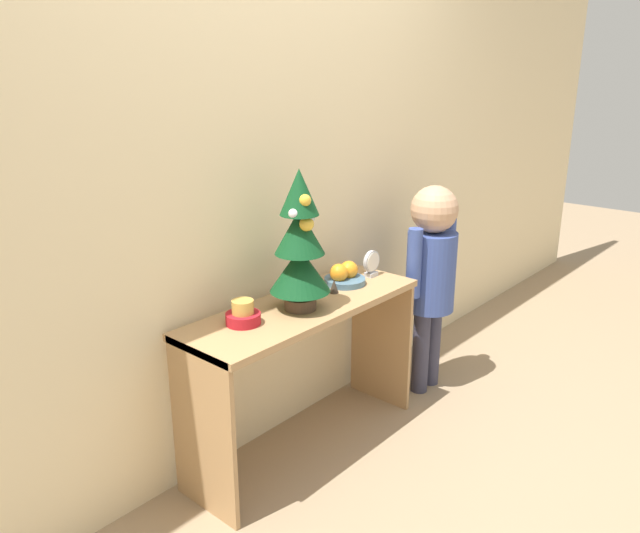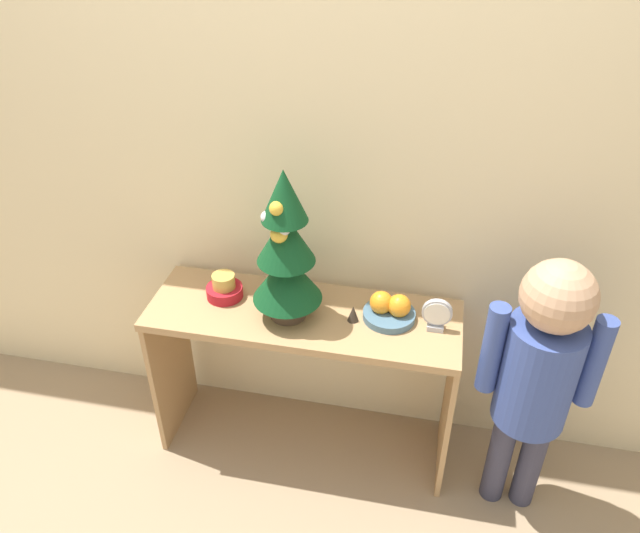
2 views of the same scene
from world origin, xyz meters
TOP-DOWN VIEW (x-y plane):
  - ground_plane at (0.00, 0.00)m, footprint 12.00×12.00m
  - back_wall at (0.00, 0.43)m, footprint 7.00×0.05m
  - console_table at (0.00, 0.19)m, footprint 1.14×0.38m
  - mini_tree at (-0.05, 0.17)m, footprint 0.25×0.25m
  - fruit_bowl at (0.31, 0.23)m, footprint 0.19×0.19m
  - singing_bowl at (-0.31, 0.23)m, footprint 0.14×0.14m
  - desk_clock at (0.47, 0.20)m, footprint 0.11×0.04m
  - figurine at (0.18, 0.18)m, footprint 0.04×0.04m
  - child_figure at (0.82, 0.08)m, footprint 0.39×0.25m

SIDE VIEW (x-z plane):
  - ground_plane at x=0.00m, z-range 0.00..0.00m
  - console_table at x=0.00m, z-range 0.19..0.87m
  - child_figure at x=0.82m, z-range 0.14..1.22m
  - figurine at x=0.18m, z-range 0.68..0.75m
  - singing_bowl at x=-0.31m, z-range 0.67..0.77m
  - fruit_bowl at x=0.31m, z-range 0.67..0.77m
  - desk_clock at x=0.47m, z-range 0.68..0.81m
  - mini_tree at x=-0.05m, z-range 0.67..1.25m
  - back_wall at x=0.00m, z-range 0.00..2.50m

